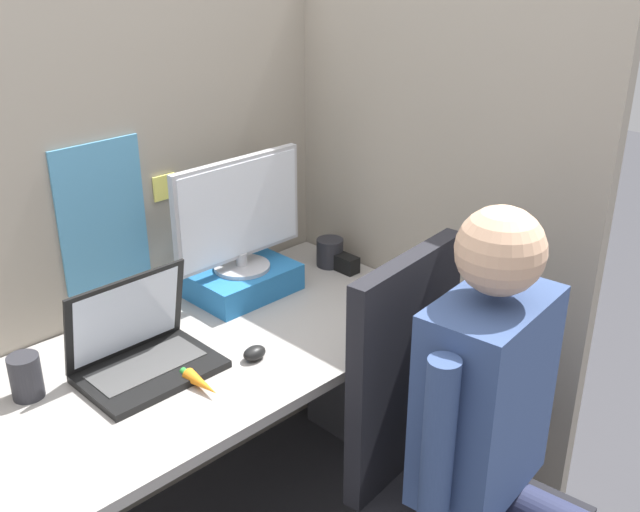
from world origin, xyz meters
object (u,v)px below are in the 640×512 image
at_px(monitor, 239,214).
at_px(carrot_toy, 201,383).
at_px(pen_cup, 26,377).
at_px(office_chair, 441,469).
at_px(coffee_mug, 330,252).
at_px(stapler, 339,261).
at_px(paper_box, 243,281).
at_px(laptop, 143,354).
at_px(person, 504,440).

xyz_separation_m(monitor, carrot_toy, (-0.42, -0.35, -0.24)).
height_order(monitor, pen_cup, monitor).
xyz_separation_m(office_chair, coffee_mug, (0.37, 0.76, 0.25)).
xyz_separation_m(stapler, carrot_toy, (-0.76, -0.26, -0.01)).
relative_size(monitor, pen_cup, 4.09).
bearing_deg(pen_cup, carrot_toy, -40.81).
bearing_deg(paper_box, coffee_mug, -7.72).
relative_size(stapler, carrot_toy, 1.05).
height_order(paper_box, carrot_toy, paper_box).
distance_m(laptop, carrot_toy, 0.19).
bearing_deg(laptop, stapler, 5.64).
relative_size(office_chair, person, 0.84).
height_order(office_chair, pen_cup, office_chair).
distance_m(office_chair, coffee_mug, 0.89).
bearing_deg(person, carrot_toy, 119.71).
bearing_deg(monitor, laptop, -160.04).
xyz_separation_m(carrot_toy, coffee_mug, (0.76, 0.30, 0.03)).
xyz_separation_m(stapler, pen_cup, (-1.08, 0.02, 0.03)).
xyz_separation_m(carrot_toy, person, (0.37, -0.64, -0.02)).
bearing_deg(carrot_toy, office_chair, -50.38).
relative_size(person, pen_cup, 11.26).
distance_m(monitor, coffee_mug, 0.41).
bearing_deg(stapler, paper_box, 165.92).
bearing_deg(office_chair, stapler, 62.64).
height_order(monitor, carrot_toy, monitor).
bearing_deg(monitor, stapler, -14.52).
relative_size(office_chair, coffee_mug, 11.38).
distance_m(carrot_toy, pen_cup, 0.42).
height_order(office_chair, person, person).
bearing_deg(paper_box, carrot_toy, -140.46).
xyz_separation_m(laptop, carrot_toy, (0.05, -0.18, -0.03)).
relative_size(monitor, office_chair, 0.43).
bearing_deg(pen_cup, stapler, -1.05).
bearing_deg(paper_box, pen_cup, -174.80).
bearing_deg(stapler, coffee_mug, 94.16).
distance_m(monitor, pen_cup, 0.77).
distance_m(office_chair, person, 0.27).
distance_m(carrot_toy, person, 0.74).
xyz_separation_m(stapler, office_chair, (-0.37, -0.72, -0.23)).
bearing_deg(person, office_chair, 83.59).
distance_m(monitor, carrot_toy, 0.59).
relative_size(paper_box, monitor, 0.69).
height_order(paper_box, person, person).
relative_size(paper_box, office_chair, 0.30).
relative_size(paper_box, pen_cup, 2.81).
distance_m(monitor, office_chair, 0.94).
relative_size(stapler, pen_cup, 1.32).
bearing_deg(office_chair, paper_box, 87.98).
xyz_separation_m(monitor, pen_cup, (-0.74, -0.07, -0.21)).
bearing_deg(pen_cup, office_chair, -46.46).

